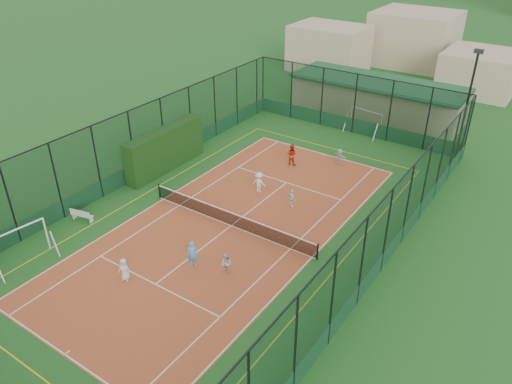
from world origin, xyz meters
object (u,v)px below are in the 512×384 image
(floodlight_ne, at_px, (466,107))
(child_far_right, at_px, (292,198))
(white_bench, at_px, (82,215))
(child_near_mid, at_px, (193,254))
(futsal_goal_far, at_px, (365,122))
(child_near_right, at_px, (226,264))
(clubhouse, at_px, (377,98))
(coach, at_px, (292,155))
(child_far_left, at_px, (259,182))
(child_near_left, at_px, (124,269))
(child_far_back, at_px, (339,157))
(futsal_goal_near, at_px, (20,246))

(floodlight_ne, relative_size, child_far_right, 6.69)
(white_bench, bearing_deg, child_near_mid, -10.64)
(floodlight_ne, height_order, futsal_goal_far, floodlight_ne)
(futsal_goal_far, bearing_deg, child_near_right, -76.56)
(child_near_right, distance_m, child_far_right, 7.54)
(futsal_goal_far, distance_m, child_far_right, 13.71)
(child_far_right, bearing_deg, futsal_goal_far, -54.82)
(clubhouse, distance_m, child_far_right, 18.25)
(white_bench, relative_size, coach, 0.88)
(floodlight_ne, height_order, child_far_right, floodlight_ne)
(floodlight_ne, bearing_deg, white_bench, -127.77)
(child_near_mid, relative_size, child_near_right, 1.31)
(child_far_left, bearing_deg, child_near_left, 80.34)
(clubhouse, bearing_deg, child_far_left, -92.83)
(child_near_right, distance_m, child_far_back, 14.68)
(child_near_right, height_order, child_far_left, child_far_left)
(floodlight_ne, distance_m, coach, 12.82)
(white_bench, height_order, child_far_back, child_far_back)
(futsal_goal_far, distance_m, child_far_back, 6.59)
(clubhouse, xyz_separation_m, child_near_left, (-1.54, -28.97, -0.93))
(floodlight_ne, bearing_deg, futsal_goal_near, -121.75)
(child_near_right, xyz_separation_m, child_far_back, (-0.71, 14.66, 0.01))
(child_near_mid, bearing_deg, child_far_left, 68.14)
(coach, bearing_deg, white_bench, 57.59)
(floodlight_ne, relative_size, child_far_back, 6.90)
(child_near_mid, distance_m, coach, 13.27)
(floodlight_ne, bearing_deg, futsal_goal_far, 173.02)
(child_near_mid, height_order, child_far_back, child_near_mid)
(child_far_left, xyz_separation_m, child_far_right, (2.75, -0.43, -0.10))
(clubhouse, relative_size, child_far_back, 12.72)
(white_bench, distance_m, child_near_left, 6.71)
(child_far_right, height_order, coach, coach)
(child_near_right, relative_size, child_far_back, 0.98)
(clubhouse, xyz_separation_m, white_bench, (-7.80, -26.57, -1.18))
(white_bench, bearing_deg, floodlight_ne, 38.92)
(futsal_goal_near, height_order, child_near_right, futsal_goal_near)
(futsal_goal_near, xyz_separation_m, child_far_back, (8.94, 20.00, -0.40))
(clubhouse, bearing_deg, child_near_right, -84.59)
(child_near_right, xyz_separation_m, child_far_left, (-3.30, 7.94, 0.13))
(child_far_right, bearing_deg, child_far_back, -57.65)
(white_bench, bearing_deg, child_near_left, -34.27)
(futsal_goal_near, relative_size, coach, 1.94)
(coach, bearing_deg, floodlight_ne, -148.29)
(child_far_left, bearing_deg, futsal_goal_far, -103.86)
(child_near_left, bearing_deg, clubhouse, 66.53)
(child_near_left, height_order, coach, coach)
(floodlight_ne, height_order, white_bench, floodlight_ne)
(child_far_left, xyz_separation_m, coach, (-0.28, 4.67, 0.09))
(futsal_goal_near, distance_m, child_near_left, 6.04)
(clubhouse, relative_size, futsal_goal_far, 5.06)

